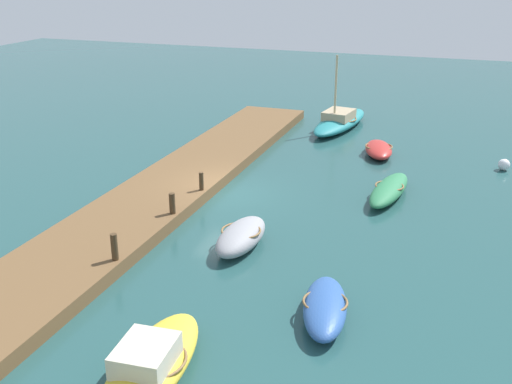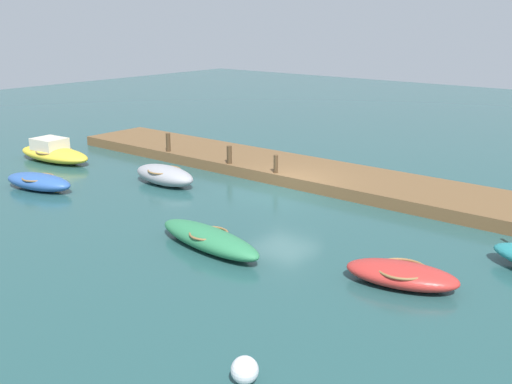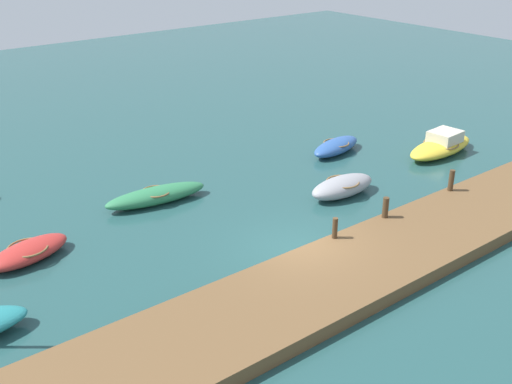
{
  "view_description": "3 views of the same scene",
  "coord_description": "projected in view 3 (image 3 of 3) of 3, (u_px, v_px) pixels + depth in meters",
  "views": [
    {
      "loc": [
        22.31,
        9.23,
        9.38
      ],
      "look_at": [
        0.76,
        1.56,
        0.58
      ],
      "focal_mm": 42.86,
      "sensor_mm": 36.0,
      "label": 1
    },
    {
      "loc": [
        -13.87,
        18.82,
        6.82
      ],
      "look_at": [
        -0.36,
        2.28,
        0.56
      ],
      "focal_mm": 42.35,
      "sensor_mm": 36.0,
      "label": 2
    },
    {
      "loc": [
        -12.81,
        -13.99,
        10.76
      ],
      "look_at": [
        0.43,
        2.95,
        1.08
      ],
      "focal_mm": 43.49,
      "sensor_mm": 36.0,
      "label": 3
    }
  ],
  "objects": [
    {
      "name": "mooring_post_mid_west",
      "position": [
        386.0,
        207.0,
        22.82
      ],
      "size": [
        0.23,
        0.23,
        0.79
      ],
      "primitive_type": "cylinder",
      "color": "#47331E",
      "rests_on": "dock_platform"
    },
    {
      "name": "rowboat_green",
      "position": [
        156.0,
        195.0,
        25.09
      ],
      "size": [
        4.38,
        1.65,
        0.67
      ],
      "rotation": [
        0.0,
        0.0,
        -0.12
      ],
      "color": "#2D7A4C",
      "rests_on": "ground_plane"
    },
    {
      "name": "rowboat_grey",
      "position": [
        342.0,
        186.0,
        25.72
      ],
      "size": [
        3.2,
        1.42,
        0.82
      ],
      "rotation": [
        0.0,
        0.0,
        -0.02
      ],
      "color": "#939399",
      "rests_on": "ground_plane"
    },
    {
      "name": "rowboat_blue",
      "position": [
        336.0,
        146.0,
        30.36
      ],
      "size": [
        3.47,
        1.84,
        0.68
      ],
      "rotation": [
        0.0,
        0.0,
        0.2
      ],
      "color": "#2D569E",
      "rests_on": "ground_plane"
    },
    {
      "name": "mooring_post_mid_east",
      "position": [
        451.0,
        180.0,
        25.03
      ],
      "size": [
        0.22,
        0.22,
        0.89
      ],
      "primitive_type": "cylinder",
      "color": "#47331E",
      "rests_on": "dock_platform"
    },
    {
      "name": "dock_platform",
      "position": [
        347.0,
        273.0,
        19.88
      ],
      "size": [
        27.66,
        3.75,
        0.48
      ],
      "primitive_type": "cube",
      "color": "brown",
      "rests_on": "ground_plane"
    },
    {
      "name": "ground_plane",
      "position": [
        298.0,
        251.0,
        21.66
      ],
      "size": [
        84.0,
        84.0,
        0.0
      ],
      "primitive_type": "plane",
      "color": "#234C4C"
    },
    {
      "name": "motorboat_yellow",
      "position": [
        441.0,
        145.0,
        30.21
      ],
      "size": [
        4.64,
        1.98,
        1.12
      ],
      "rotation": [
        0.0,
        0.0,
        0.08
      ],
      "color": "gold",
      "rests_on": "ground_plane"
    },
    {
      "name": "dinghy_red",
      "position": [
        28.0,
        252.0,
        20.95
      ],
      "size": [
        3.19,
        1.98,
        0.62
      ],
      "rotation": [
        0.0,
        0.0,
        0.24
      ],
      "color": "#B72D28",
      "rests_on": "ground_plane"
    },
    {
      "name": "mooring_post_west",
      "position": [
        335.0,
        228.0,
        21.37
      ],
      "size": [
        0.18,
        0.18,
        0.76
      ],
      "primitive_type": "cylinder",
      "color": "#47331E",
      "rests_on": "dock_platform"
    }
  ]
}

